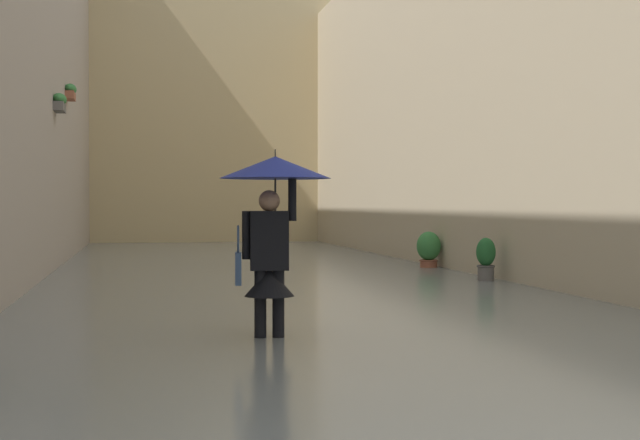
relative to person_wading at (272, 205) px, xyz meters
The scene contains 7 objects.
ground_plane 8.59m from the person_wading, 96.57° to the right, with size 71.06×71.06×0.00m, color #605B56.
flood_water 8.58m from the person_wading, 96.57° to the right, with size 8.69×34.43×0.11m, color slate.
building_facade_left 10.56m from the person_wading, 124.67° to the right, with size 2.04×32.43×8.18m.
building_facade_far 23.87m from the person_wading, 92.36° to the right, with size 11.49×1.80×10.81m, color tan.
person_wading is the anchor object (origin of this frame).
potted_plant_mid_left 10.35m from the person_wading, 116.78° to the right, with size 0.51×0.51×0.86m.
potted_plant_far_left 7.48m from the person_wading, 128.10° to the right, with size 0.34×0.34×0.86m.
Camera 1 is at (2.26, 3.12, 1.45)m, focal length 50.76 mm.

